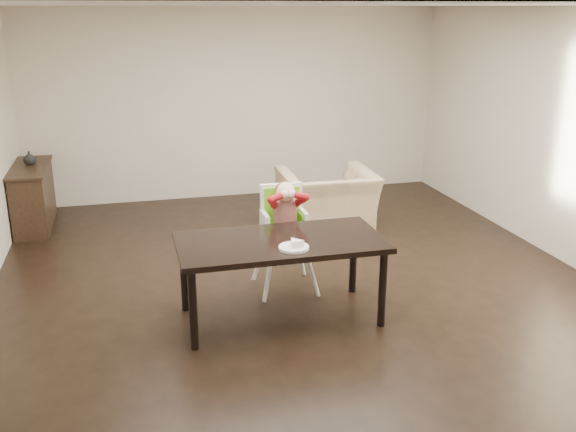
# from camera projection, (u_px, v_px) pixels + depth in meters

# --- Properties ---
(ground) EXTENTS (7.00, 7.00, 0.00)m
(ground) POSITION_uv_depth(u_px,v_px,m) (301.00, 288.00, 6.42)
(ground) COLOR black
(ground) RESTS_ON ground
(room_walls) EXTENTS (6.02, 7.02, 2.71)m
(room_walls) POSITION_uv_depth(u_px,v_px,m) (302.00, 102.00, 5.84)
(room_walls) COLOR beige
(room_walls) RESTS_ON ground
(dining_table) EXTENTS (1.80, 0.90, 0.75)m
(dining_table) POSITION_uv_depth(u_px,v_px,m) (281.00, 248.00, 5.61)
(dining_table) COLOR black
(dining_table) RESTS_ON ground
(high_chair) EXTENTS (0.46, 0.46, 1.10)m
(high_chair) POSITION_uv_depth(u_px,v_px,m) (284.00, 213.00, 6.22)
(high_chair) COLOR white
(high_chair) RESTS_ON ground
(plate) EXTENTS (0.30, 0.30, 0.07)m
(plate) POSITION_uv_depth(u_px,v_px,m) (294.00, 246.00, 5.37)
(plate) COLOR white
(plate) RESTS_ON dining_table
(armchair) EXTENTS (1.16, 0.76, 1.00)m
(armchair) POSITION_uv_depth(u_px,v_px,m) (327.00, 190.00, 8.02)
(armchair) COLOR tan
(armchair) RESTS_ON ground
(sideboard) EXTENTS (0.44, 1.26, 0.79)m
(sideboard) POSITION_uv_depth(u_px,v_px,m) (33.00, 196.00, 8.12)
(sideboard) COLOR black
(sideboard) RESTS_ON ground
(vase) EXTENTS (0.18, 0.18, 0.16)m
(vase) POSITION_uv_depth(u_px,v_px,m) (29.00, 158.00, 8.07)
(vase) COLOR #99999E
(vase) RESTS_ON sideboard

